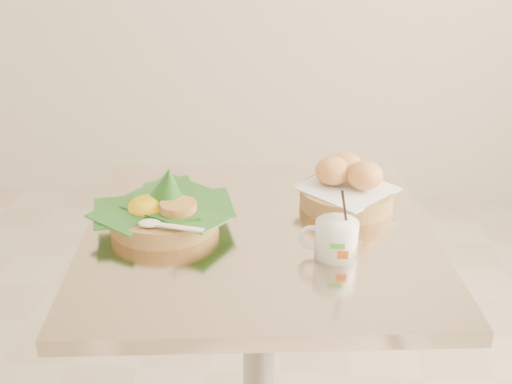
# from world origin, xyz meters

# --- Properties ---
(cafe_table) EXTENTS (0.76, 0.76, 0.75)m
(cafe_table) POSITION_xyz_m (0.18, -0.01, 0.53)
(cafe_table) COLOR gray
(cafe_table) RESTS_ON floor
(rice_basket) EXTENTS (0.28, 0.28, 0.14)m
(rice_basket) POSITION_xyz_m (-0.01, -0.00, 0.79)
(rice_basket) COLOR #AF874B
(rice_basket) RESTS_ON cafe_table
(bread_basket) EXTENTS (0.24, 0.24, 0.10)m
(bread_basket) POSITION_xyz_m (0.37, 0.12, 0.79)
(bread_basket) COLOR #AF874B
(bread_basket) RESTS_ON cafe_table
(coffee_mug) EXTENTS (0.11, 0.08, 0.14)m
(coffee_mug) POSITION_xyz_m (0.33, -0.11, 0.79)
(coffee_mug) COLOR white
(coffee_mug) RESTS_ON cafe_table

